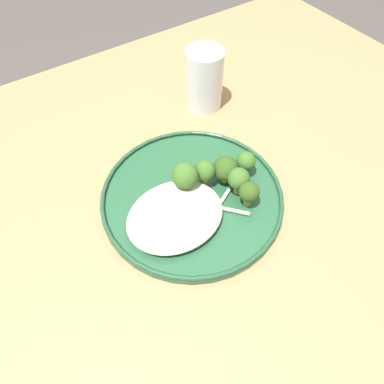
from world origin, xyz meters
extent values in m
plane|color=#47423D|center=(0.00, 0.00, 0.00)|extent=(6.00, 6.00, 0.00)
cube|color=#9E754C|center=(0.00, 0.00, 0.72)|extent=(1.40, 1.00, 0.04)
cube|color=olive|center=(-0.64, -0.44, 0.35)|extent=(0.06, 0.06, 0.70)
cylinder|color=#235133|center=(-0.06, -0.02, 0.74)|extent=(0.29, 0.29, 0.01)
torus|color=#204B2E|center=(-0.06, -0.02, 0.75)|extent=(0.29, 0.29, 0.01)
ellipsoid|color=beige|center=(-0.01, 0.00, 0.76)|extent=(0.15, 0.12, 0.03)
cylinder|color=beige|center=(-0.03, 0.02, 0.76)|extent=(0.04, 0.04, 0.01)
cylinder|color=#988766|center=(-0.03, 0.02, 0.77)|extent=(0.03, 0.03, 0.00)
cylinder|color=#E5C689|center=(-0.04, -0.01, 0.76)|extent=(0.03, 0.03, 0.01)
cylinder|color=#958159|center=(-0.04, -0.01, 0.77)|extent=(0.03, 0.03, 0.00)
cylinder|color=#DBB77A|center=(-0.04, -0.04, 0.76)|extent=(0.03, 0.03, 0.01)
cylinder|color=#8E774F|center=(-0.04, -0.04, 0.77)|extent=(0.03, 0.03, 0.00)
cylinder|color=#E5C689|center=(-0.02, -0.04, 0.76)|extent=(0.02, 0.02, 0.01)
cylinder|color=#958159|center=(-0.02, -0.04, 0.77)|extent=(0.02, 0.02, 0.00)
cylinder|color=#7A994C|center=(-0.12, -0.02, 0.76)|extent=(0.02, 0.02, 0.02)
sphere|color=#2D4C19|center=(-0.12, -0.02, 0.78)|extent=(0.04, 0.04, 0.04)
cylinder|color=#7A994C|center=(-0.09, -0.03, 0.76)|extent=(0.02, 0.02, 0.02)
sphere|color=#386023|center=(-0.09, -0.03, 0.79)|extent=(0.03, 0.03, 0.03)
cylinder|color=#89A356|center=(-0.12, 0.01, 0.76)|extent=(0.01, 0.01, 0.02)
sphere|color=#386023|center=(-0.12, 0.01, 0.78)|extent=(0.03, 0.03, 0.03)
cylinder|color=#7A994C|center=(-0.16, -0.01, 0.76)|extent=(0.01, 0.01, 0.02)
sphere|color=#386023|center=(-0.16, -0.01, 0.78)|extent=(0.03, 0.03, 0.03)
cylinder|color=#89A356|center=(-0.05, -0.03, 0.76)|extent=(0.02, 0.02, 0.03)
sphere|color=#386023|center=(-0.05, -0.03, 0.79)|extent=(0.04, 0.04, 0.04)
cylinder|color=#89A356|center=(-0.12, 0.04, 0.76)|extent=(0.02, 0.02, 0.02)
sphere|color=#2D4C19|center=(-0.12, 0.04, 0.78)|extent=(0.03, 0.03, 0.03)
cube|color=silver|center=(-0.09, 0.03, 0.75)|extent=(0.04, 0.05, 0.00)
cube|color=silver|center=(-0.10, 0.01, 0.75)|extent=(0.04, 0.02, 0.00)
cylinder|color=silver|center=(-0.21, -0.21, 0.80)|extent=(0.07, 0.07, 0.12)
cylinder|color=silver|center=(-0.21, -0.21, 0.77)|extent=(0.06, 0.06, 0.06)
camera|label=1|loc=(0.13, 0.25, 1.20)|focal=32.79mm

